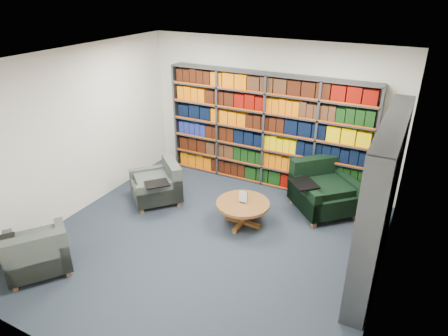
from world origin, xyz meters
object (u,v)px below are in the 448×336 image
at_px(chair_teal_front, 38,254).
at_px(chair_green_right, 322,191).
at_px(chair_teal_left, 160,185).
at_px(coffee_table, 243,207).

bearing_deg(chair_teal_front, chair_green_right, 49.22).
xyz_separation_m(chair_teal_left, chair_teal_front, (-0.30, -2.46, -0.00)).
height_order(chair_teal_left, coffee_table, chair_teal_left).
bearing_deg(chair_teal_front, chair_teal_left, 82.98).
relative_size(chair_teal_left, chair_green_right, 0.84).
xyz_separation_m(chair_teal_left, chair_green_right, (2.74, 1.06, 0.05)).
distance_m(chair_green_right, coffee_table, 1.52).
bearing_deg(coffee_table, chair_teal_front, -129.89).
bearing_deg(chair_teal_left, chair_green_right, 21.24).
xyz_separation_m(chair_teal_front, coffee_table, (2.01, 2.41, 0.04)).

